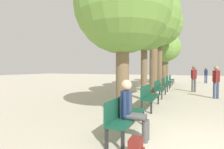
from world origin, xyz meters
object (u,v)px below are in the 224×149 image
object	(u,v)px
person_seated	(131,108)
tree_row_5	(167,48)
bench_row_0	(125,112)
bench_row_2	(159,87)
tree_row_0	(123,6)
bench_row_5	(171,79)
bench_row_3	(165,83)
pedestrian_near	(206,74)
tree_row_3	(160,24)
pedestrian_far	(216,80)
tree_row_2	(154,19)
bench_row_4	(168,80)
pedestrian_mid	(194,77)
bench_row_1	(149,95)
tree_row_4	(164,49)
tree_row_1	(144,16)

from	to	relation	value
person_seated	tree_row_5	bearing A→B (deg)	92.72
bench_row_0	bench_row_2	bearing A→B (deg)	90.00
tree_row_0	person_seated	world-z (taller)	tree_row_0
bench_row_5	tree_row_5	distance (m)	3.79
bench_row_3	pedestrian_near	size ratio (longest dim) A/B	1.10
tree_row_0	tree_row_3	size ratio (longest dim) A/B	0.75
tree_row_0	pedestrian_far	size ratio (longest dim) A/B	3.04
person_seated	tree_row_2	bearing A→B (deg)	95.83
bench_row_4	pedestrian_near	size ratio (longest dim) A/B	1.10
tree_row_2	tree_row_5	world-z (taller)	tree_row_2
bench_row_2	bench_row_0	bearing A→B (deg)	-90.00
bench_row_0	tree_row_2	xyz separation A→B (m)	(-0.57, 7.64, 4.26)
tree_row_3	pedestrian_mid	bearing A→B (deg)	-33.95
bench_row_1	pedestrian_near	bearing A→B (deg)	76.27
tree_row_2	tree_row_4	xyz separation A→B (m)	(-0.00, 5.96, -1.34)
bench_row_1	bench_row_5	distance (m)	12.10
bench_row_3	tree_row_0	bearing A→B (deg)	-94.31
tree_row_5	pedestrian_mid	world-z (taller)	tree_row_5
bench_row_1	tree_row_1	distance (m)	4.08
tree_row_0	pedestrian_near	distance (m)	16.19
tree_row_4	tree_row_5	distance (m)	3.12
person_seated	tree_row_0	bearing A→B (deg)	115.32
bench_row_0	pedestrian_mid	size ratio (longest dim) A/B	1.05
bench_row_0	tree_row_5	size ratio (longest dim) A/B	0.34
bench_row_2	pedestrian_mid	xyz separation A→B (m)	(1.89, 2.85, 0.48)
bench_row_0	pedestrian_near	world-z (taller)	pedestrian_near
bench_row_0	tree_row_2	world-z (taller)	tree_row_2
bench_row_1	tree_row_0	bearing A→B (deg)	-110.36
tree_row_1	pedestrian_near	size ratio (longest dim) A/B	3.53
bench_row_1	pedestrian_far	distance (m)	4.53
bench_row_2	pedestrian_near	world-z (taller)	pedestrian_near
bench_row_0	bench_row_5	distance (m)	15.12
pedestrian_far	bench_row_5	bearing A→B (deg)	108.27
bench_row_4	tree_row_0	xyz separation A→B (m)	(-0.57, -10.61, 3.07)
bench_row_2	pedestrian_far	world-z (taller)	pedestrian_far
bench_row_3	bench_row_1	bearing A→B (deg)	-90.00
bench_row_1	bench_row_2	xyz separation A→B (m)	(0.00, 3.02, 0.00)
bench_row_5	tree_row_5	xyz separation A→B (m)	(-0.57, 1.56, 3.41)
tree_row_1	person_seated	bearing A→B (deg)	-80.86
pedestrian_mid	bench_row_1	bearing A→B (deg)	-107.81
bench_row_5	tree_row_5	world-z (taller)	tree_row_5
bench_row_3	person_seated	size ratio (longest dim) A/B	1.39
tree_row_0	tree_row_2	size ratio (longest dim) A/B	0.80
bench_row_4	pedestrian_far	size ratio (longest dim) A/B	1.07
tree_row_0	pedestrian_mid	xyz separation A→B (m)	(2.46, 7.41, -2.60)
bench_row_2	tree_row_4	size ratio (longest dim) A/B	0.38
bench_row_2	tree_row_5	xyz separation A→B (m)	(-0.57, 10.63, 3.41)
tree_row_2	pedestrian_mid	xyz separation A→B (m)	(2.46, 1.26, -3.79)
tree_row_4	bench_row_3	bearing A→B (deg)	-82.80
bench_row_4	tree_row_2	world-z (taller)	tree_row_2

